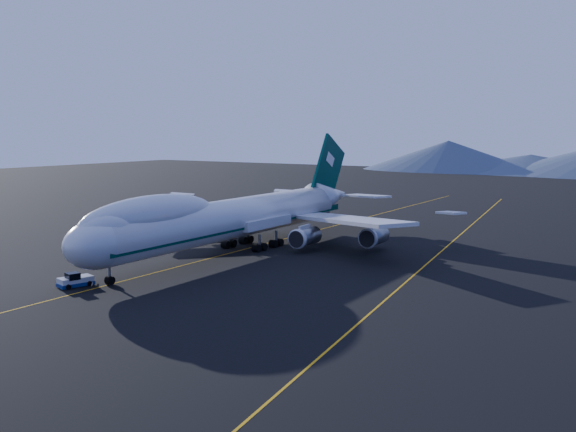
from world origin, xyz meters
The scene contains 5 objects.
ground centered at (0.00, 0.00, 0.00)m, with size 500.00×500.00×0.00m, color black.
taxiway_line_main centered at (0.00, 0.00, 0.01)m, with size 0.25×220.00×0.01m, color #E8A20D.
taxiway_line_side centered at (30.00, 10.00, 0.01)m, with size 0.25×200.00×0.01m, color #E8A20D.
boeing_747 centered at (0.00, 0.03, 5.81)m, with size 59.62×72.43×19.37m.
pushback_tug centered at (-3.00, -29.50, 0.59)m, with size 3.39×4.78×1.89m.
Camera 1 is at (63.09, -82.93, 19.79)m, focal length 40.00 mm.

